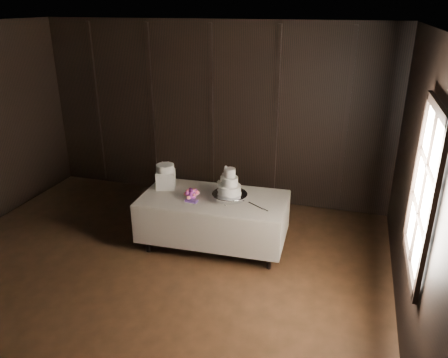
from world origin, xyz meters
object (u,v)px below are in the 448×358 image
cake_stand (230,197)px  wedding_cake (227,184)px  display_table (214,220)px  small_cake (165,168)px  bouquet (191,194)px  box_pedestal (166,180)px

cake_stand → wedding_cake: wedding_cake is taller
display_table → cake_stand: (0.23, -0.01, 0.39)m
display_table → small_cake: 1.00m
cake_stand → bouquet: size_ratio=1.32×
display_table → box_pedestal: bearing=168.1°
display_table → bouquet: 0.50m
wedding_cake → small_cake: bearing=-176.2°
bouquet → box_pedestal: (-0.47, 0.23, 0.07)m
cake_stand → wedding_cake: bearing=-150.3°
box_pedestal → small_cake: size_ratio=1.03×
wedding_cake → box_pedestal: (-0.96, 0.15, -0.11)m
wedding_cake → bouquet: wedding_cake is taller
bouquet → box_pedestal: 0.53m
wedding_cake → display_table: bearing=-173.7°
box_pedestal → small_cake: 0.18m
bouquet → small_cake: (-0.47, 0.23, 0.24)m
cake_stand → box_pedestal: bearing=172.3°
wedding_cake → bouquet: size_ratio=0.98×
display_table → box_pedestal: 0.90m
box_pedestal → wedding_cake: bearing=-8.7°
display_table → bouquet: bouquet is taller
cake_stand → bouquet: (-0.52, -0.09, 0.01)m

